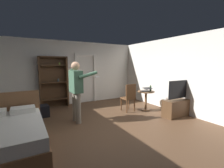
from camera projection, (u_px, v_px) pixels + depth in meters
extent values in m
plane|color=brown|center=(101.00, 128.00, 4.09)|extent=(6.45, 6.45, 0.00)
cube|color=silver|center=(70.00, 73.00, 6.48)|extent=(6.11, 0.12, 2.62)
cube|color=silver|center=(178.00, 75.00, 5.39)|extent=(0.12, 6.04, 2.62)
cube|color=white|center=(76.00, 80.00, 6.56)|extent=(0.08, 0.08, 2.05)
cube|color=white|center=(95.00, 79.00, 6.98)|extent=(0.08, 0.08, 2.05)
cube|color=white|center=(85.00, 55.00, 6.63)|extent=(0.93, 0.08, 0.08)
cube|color=brown|center=(7.00, 144.00, 2.90)|extent=(1.32, 1.98, 0.35)
cube|color=silver|center=(6.00, 130.00, 2.86)|extent=(1.26, 1.92, 0.22)
cube|color=brown|center=(10.00, 113.00, 3.67)|extent=(1.32, 0.08, 1.02)
cube|color=white|center=(23.00, 110.00, 3.58)|extent=(0.50, 0.34, 0.12)
cube|color=#4C331E|center=(40.00, 83.00, 5.71)|extent=(0.06, 0.32, 1.97)
cube|color=#4C331E|center=(67.00, 82.00, 6.19)|extent=(0.06, 0.32, 1.97)
cube|color=#4C331E|center=(53.00, 57.00, 5.83)|extent=(1.04, 0.32, 0.04)
cube|color=#4C331E|center=(53.00, 82.00, 6.08)|extent=(1.04, 0.02, 1.97)
cube|color=#4C331E|center=(55.00, 99.00, 6.03)|extent=(0.98, 0.32, 0.03)
cube|color=#4C331E|center=(54.00, 82.00, 5.95)|extent=(0.98, 0.32, 0.03)
cylinder|color=#404F56|center=(58.00, 80.00, 6.02)|extent=(0.07, 0.07, 0.12)
cube|color=#4C331E|center=(53.00, 65.00, 5.87)|extent=(0.98, 0.32, 0.03)
cylinder|color=#8BB839|center=(60.00, 64.00, 5.98)|extent=(0.05, 0.05, 0.08)
cube|color=#4C331E|center=(178.00, 108.00, 5.03)|extent=(1.12, 0.40, 0.54)
cube|color=black|center=(180.00, 89.00, 4.94)|extent=(0.99, 0.05, 0.57)
cube|color=#2A7366|center=(179.00, 89.00, 4.97)|extent=(0.93, 0.01, 0.51)
cylinder|color=brown|center=(146.00, 101.00, 5.68)|extent=(0.08, 0.08, 0.67)
cylinder|color=brown|center=(146.00, 109.00, 5.72)|extent=(0.37, 0.37, 0.03)
cylinder|color=brown|center=(146.00, 92.00, 5.63)|extent=(0.61, 0.61, 0.03)
cube|color=black|center=(145.00, 91.00, 5.61)|extent=(0.33, 0.24, 0.02)
cube|color=black|center=(148.00, 88.00, 5.49)|extent=(0.33, 0.22, 0.05)
cube|color=#262393|center=(148.00, 88.00, 5.50)|extent=(0.30, 0.18, 0.04)
cylinder|color=#264221|center=(151.00, 89.00, 5.62)|extent=(0.06, 0.06, 0.18)
cylinder|color=#264221|center=(151.00, 86.00, 5.61)|extent=(0.03, 0.03, 0.04)
cylinder|color=brown|center=(129.00, 103.00, 5.80)|extent=(0.04, 0.04, 0.45)
cylinder|color=brown|center=(121.00, 104.00, 5.62)|extent=(0.04, 0.04, 0.45)
cylinder|color=brown|center=(134.00, 105.00, 5.51)|extent=(0.04, 0.04, 0.45)
cylinder|color=brown|center=(127.00, 106.00, 5.33)|extent=(0.04, 0.04, 0.45)
cube|color=brown|center=(128.00, 98.00, 5.53)|extent=(0.43, 0.43, 0.04)
cube|color=brown|center=(131.00, 91.00, 5.36)|extent=(0.42, 0.05, 0.50)
cylinder|color=gray|center=(75.00, 106.00, 4.57)|extent=(0.15, 0.15, 0.88)
cylinder|color=gray|center=(78.00, 108.00, 4.35)|extent=(0.15, 0.15, 0.88)
cube|color=#3F664C|center=(76.00, 82.00, 4.37)|extent=(0.28, 0.48, 0.62)
sphere|color=tan|center=(75.00, 66.00, 4.31)|extent=(0.24, 0.24, 0.24)
cylinder|color=#3F664C|center=(76.00, 77.00, 4.62)|extent=(0.34, 0.11, 0.50)
cylinder|color=#3F664C|center=(88.00, 75.00, 4.27)|extent=(0.55, 0.12, 0.21)
cube|color=white|center=(97.00, 77.00, 4.40)|extent=(0.12, 0.04, 0.04)
cube|color=black|center=(29.00, 114.00, 4.64)|extent=(0.58, 0.37, 0.35)
cube|color=black|center=(39.00, 112.00, 4.90)|extent=(0.58, 0.42, 0.37)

